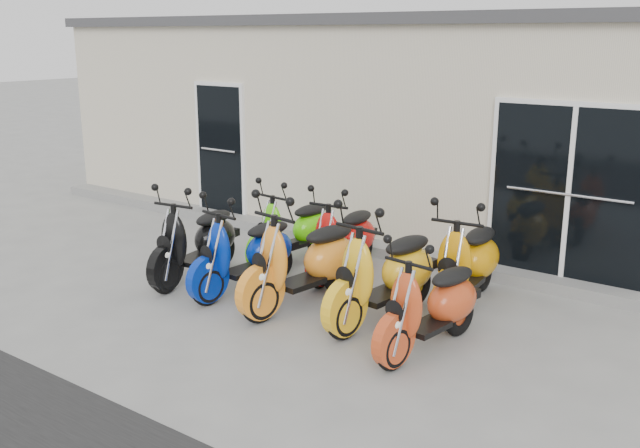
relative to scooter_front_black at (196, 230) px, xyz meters
The scene contains 14 objects.
ground 1.50m from the scooter_front_black, 12.48° to the left, with size 80.00×80.00×0.00m, color gray.
building 5.72m from the scooter_front_black, 76.52° to the left, with size 14.00×6.00×3.20m, color beige.
roof_cap 6.23m from the scooter_front_black, 76.52° to the left, with size 14.20×6.20×0.16m, color #3F3F42.
front_step 2.72m from the scooter_front_black, 60.35° to the left, with size 14.00×0.40×0.15m, color gray.
door_left 3.16m from the scooter_front_black, 127.43° to the left, with size 1.07×0.08×2.22m, color black.
door_right 4.66m from the scooter_front_black, 32.15° to the left, with size 2.02×0.08×2.22m, color black.
scooter_front_black is the anchor object (origin of this frame).
scooter_front_blue 0.84m from the scooter_front_black, ahead, with size 0.64×1.76×1.30m, color #03249F, non-canonical shape.
scooter_front_orange_a 1.71m from the scooter_front_black, ahead, with size 0.71×1.94×1.43m, color orange, non-canonical shape.
scooter_front_orange_b 2.69m from the scooter_front_black, ahead, with size 0.70×1.92×1.42m, color yellow, non-canonical shape.
scooter_front_red 3.45m from the scooter_front_black, ahead, with size 0.62×1.70×1.25m, color #CE451B, non-canonical shape.
scooter_back_green 1.39m from the scooter_front_black, 64.48° to the left, with size 0.61×1.68×1.24m, color #5AE90A, non-canonical shape.
scooter_back_red 1.90m from the scooter_front_black, 40.57° to the left, with size 0.62×1.71×1.26m, color red, non-canonical shape.
scooter_back_yellow 3.42m from the scooter_front_black, 20.00° to the left, with size 0.67×1.84×1.36m, color orange, non-canonical shape.
Camera 1 is at (5.12, -6.43, 3.08)m, focal length 40.00 mm.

